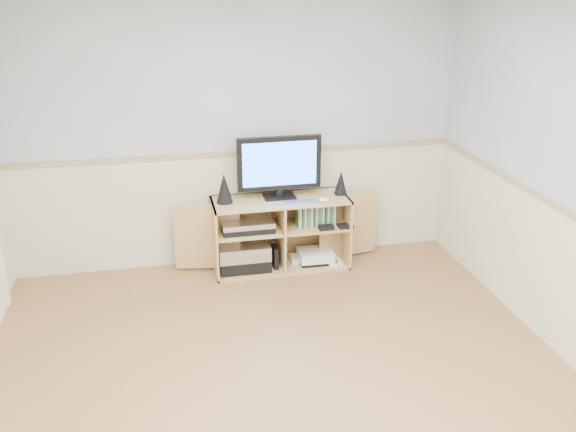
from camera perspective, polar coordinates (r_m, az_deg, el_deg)
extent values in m
cube|color=#B1854E|center=(4.18, 0.19, -16.75)|extent=(4.00, 4.50, 0.02)
cube|color=silver|center=(5.67, -4.76, 7.85)|extent=(4.00, 0.02, 2.50)
cube|color=beige|center=(5.88, -4.52, 0.68)|extent=(4.00, 0.01, 1.00)
cube|color=tan|center=(5.71, -4.66, 5.55)|extent=(4.00, 0.02, 0.04)
cube|color=tan|center=(5.90, -0.65, -4.36)|extent=(1.21, 0.45, 0.02)
cube|color=tan|center=(5.65, -0.68, 1.41)|extent=(1.21, 0.45, 0.02)
cube|color=tan|center=(5.69, -6.55, -2.02)|extent=(0.02, 0.45, 0.65)
cube|color=tan|center=(5.90, 5.00, -1.05)|extent=(0.02, 0.45, 0.65)
cube|color=tan|center=(5.96, -1.09, -0.74)|extent=(1.21, 0.02, 0.65)
cube|color=tan|center=(5.77, -0.66, -1.54)|extent=(0.02, 0.43, 0.61)
cube|color=tan|center=(5.70, -3.65, -1.28)|extent=(0.58, 0.41, 0.02)
cube|color=tan|center=(5.81, 2.26, -0.79)|extent=(0.58, 0.41, 0.02)
cube|color=tan|center=(5.74, -7.21, -1.84)|extent=(0.58, 0.12, 0.61)
cube|color=tan|center=(5.97, 5.38, -0.79)|extent=(0.58, 0.12, 0.61)
cube|color=black|center=(5.69, -0.78, 1.76)|extent=(0.28, 0.18, 0.02)
cube|color=black|center=(5.68, -0.78, 2.14)|extent=(0.05, 0.04, 0.06)
cube|color=black|center=(5.59, -0.80, 4.73)|extent=(0.74, 0.05, 0.47)
cube|color=blue|center=(5.57, -0.74, 4.64)|extent=(0.65, 0.01, 0.39)
cone|color=black|center=(5.55, -5.69, 2.48)|extent=(0.14, 0.14, 0.26)
cone|color=black|center=(5.76, 4.72, 2.98)|extent=(0.12, 0.12, 0.22)
cube|color=silver|center=(5.55, 1.08, 1.19)|extent=(0.32, 0.15, 0.01)
ellipsoid|color=white|center=(5.59, 3.19, 1.46)|extent=(0.11, 0.08, 0.04)
cube|color=black|center=(5.82, -3.97, -4.08)|extent=(0.46, 0.34, 0.11)
cube|color=silver|center=(5.77, -4.00, -3.00)|extent=(0.46, 0.34, 0.13)
cube|color=black|center=(5.68, -3.66, -0.95)|extent=(0.46, 0.32, 0.05)
cube|color=silver|center=(5.67, -3.67, -0.51)|extent=(0.46, 0.32, 0.05)
cube|color=black|center=(5.79, -1.16, -3.64)|extent=(0.04, 0.14, 0.20)
cube|color=white|center=(5.95, 1.20, -3.77)|extent=(0.21, 0.16, 0.05)
cube|color=black|center=(5.93, 2.44, -3.93)|extent=(0.31, 0.25, 0.03)
cube|color=white|center=(5.91, 2.45, -3.45)|extent=(0.32, 0.27, 0.08)
cube|color=white|center=(5.91, 4.52, -4.07)|extent=(0.04, 0.14, 0.03)
cube|color=white|center=(6.05, 3.91, -3.45)|extent=(0.09, 0.15, 0.03)
cube|color=#3F8C3F|center=(5.76, 2.51, 0.12)|extent=(0.36, 0.14, 0.19)
cube|color=white|center=(6.03, 4.92, 2.24)|extent=(0.12, 0.03, 0.12)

